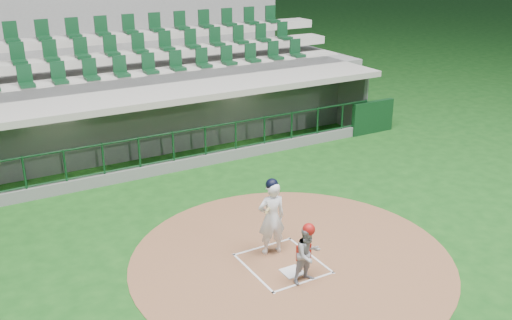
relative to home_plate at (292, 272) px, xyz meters
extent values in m
plane|color=#134313|center=(0.00, 0.70, -0.02)|extent=(120.00, 120.00, 0.00)
cylinder|color=brown|center=(0.30, 0.50, -0.02)|extent=(7.20, 7.20, 0.01)
cube|color=silver|center=(0.00, 0.00, 0.00)|extent=(0.43, 0.43, 0.02)
cube|color=white|center=(-0.75, 0.40, 0.00)|extent=(0.05, 1.80, 0.01)
cube|color=white|center=(0.75, 0.40, 0.00)|extent=(0.05, 1.80, 0.01)
cube|color=white|center=(0.00, 1.25, 0.00)|extent=(1.55, 0.05, 0.01)
cube|color=white|center=(0.00, -0.45, 0.00)|extent=(1.55, 0.05, 0.01)
cube|color=slate|center=(0.00, 8.20, -0.57)|extent=(15.00, 3.00, 0.10)
cube|color=slate|center=(0.00, 9.80, 0.83)|extent=(15.00, 0.20, 2.70)
cube|color=#BAB6A4|center=(0.00, 9.68, 1.08)|extent=(13.50, 0.04, 0.90)
cube|color=slate|center=(7.50, 8.20, 0.83)|extent=(0.20, 3.00, 2.70)
cube|color=gray|center=(0.00, 7.95, 2.28)|extent=(15.40, 3.50, 0.20)
cube|color=slate|center=(0.00, 6.65, 0.13)|extent=(15.00, 0.15, 0.40)
cube|color=black|center=(0.00, 6.65, 1.70)|extent=(15.00, 0.01, 0.95)
cube|color=brown|center=(0.00, 9.25, -0.30)|extent=(12.75, 0.40, 0.45)
cube|color=white|center=(-3.00, 8.20, 2.15)|extent=(1.30, 0.35, 0.04)
cube|color=white|center=(3.00, 8.20, 2.15)|extent=(1.30, 0.35, 0.04)
cube|color=black|center=(7.80, 6.60, 0.58)|extent=(1.80, 0.18, 1.20)
imported|color=#B42013|center=(-2.54, 9.03, 0.36)|extent=(1.12, 0.82, 1.76)
imported|color=maroon|center=(2.55, 8.89, 0.36)|extent=(0.95, 0.71, 1.77)
imported|color=#A21211|center=(5.57, 9.12, 0.32)|extent=(1.64, 0.92, 1.68)
cube|color=slate|center=(0.00, 11.45, 1.13)|extent=(17.00, 6.50, 2.50)
cube|color=#A8A297|center=(0.00, 9.95, 2.28)|extent=(16.60, 0.95, 0.30)
cube|color=#A7A297|center=(0.00, 10.90, 2.83)|extent=(16.60, 0.95, 0.30)
cube|color=#A8A197|center=(0.00, 11.85, 3.38)|extent=(16.60, 0.95, 0.30)
cube|color=slate|center=(0.00, 14.80, 2.50)|extent=(17.00, 0.25, 5.05)
imported|color=white|center=(0.04, 0.94, 0.86)|extent=(0.69, 0.51, 1.74)
sphere|color=black|center=(0.04, 0.94, 1.67)|extent=(0.28, 0.28, 0.28)
cylinder|color=tan|center=(-0.21, 0.69, 1.23)|extent=(0.58, 0.79, 0.39)
imported|color=#98989D|center=(0.09, -0.43, 0.62)|extent=(0.64, 0.52, 1.25)
sphere|color=#A21411|center=(0.09, -0.43, 1.19)|extent=(0.26, 0.26, 0.26)
cube|color=#A21A11|center=(0.09, -0.28, 0.60)|extent=(0.32, 0.10, 0.35)
camera|label=1|loc=(-5.88, -8.76, 6.59)|focal=40.00mm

